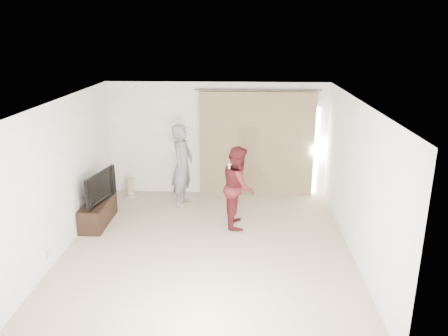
{
  "coord_description": "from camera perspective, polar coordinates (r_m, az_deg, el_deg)",
  "views": [
    {
      "loc": [
        0.61,
        -6.95,
        3.71
      ],
      "look_at": [
        0.23,
        1.2,
        1.11
      ],
      "focal_mm": 35.0,
      "sensor_mm": 36.0,
      "label": 1
    }
  ],
  "objects": [
    {
      "name": "floor",
      "position": [
        7.9,
        -2.09,
        -10.31
      ],
      "size": [
        5.5,
        5.5,
        0.0
      ],
      "primitive_type": "plane",
      "color": "tan",
      "rests_on": "ground"
    },
    {
      "name": "wall_back",
      "position": [
        10.02,
        -0.89,
        3.77
      ],
      "size": [
        5.0,
        0.04,
        2.6
      ],
      "primitive_type": "cube",
      "color": "white",
      "rests_on": "ground"
    },
    {
      "name": "wall_left",
      "position": [
        7.99,
        -20.37,
        -1.01
      ],
      "size": [
        0.04,
        5.5,
        2.6
      ],
      "color": "white",
      "rests_on": "ground"
    },
    {
      "name": "ceiling",
      "position": [
        7.07,
        -2.32,
        8.65
      ],
      "size": [
        5.0,
        5.5,
        0.01
      ],
      "primitive_type": "cube",
      "color": "white",
      "rests_on": "wall_back"
    },
    {
      "name": "curtain",
      "position": [
        9.96,
        4.35,
        3.07
      ],
      "size": [
        2.8,
        0.11,
        2.46
      ],
      "color": "#907E58",
      "rests_on": "ground"
    },
    {
      "name": "tv_console",
      "position": [
        9.08,
        -16.08,
        -5.57
      ],
      "size": [
        0.42,
        1.21,
        0.46
      ],
      "primitive_type": "cube",
      "color": "black",
      "rests_on": "ground"
    },
    {
      "name": "tv",
      "position": [
        8.88,
        -16.38,
        -2.36
      ],
      "size": [
        0.35,
        1.08,
        0.62
      ],
      "primitive_type": "imported",
      "rotation": [
        0.0,
        0.0,
        1.37
      ],
      "color": "black",
      "rests_on": "tv_console"
    },
    {
      "name": "scratching_post",
      "position": [
        10.33,
        -12.13,
        -2.72
      ],
      "size": [
        0.33,
        0.33,
        0.43
      ],
      "color": "tan",
      "rests_on": "ground"
    },
    {
      "name": "person_man",
      "position": [
        9.48,
        -5.44,
        0.36
      ],
      "size": [
        0.58,
        0.74,
        1.8
      ],
      "color": "slate",
      "rests_on": "ground"
    },
    {
      "name": "person_woman",
      "position": [
        8.45,
        1.92,
        -2.44
      ],
      "size": [
        0.63,
        0.79,
        1.6
      ],
      "color": "#53161B",
      "rests_on": "ground"
    }
  ]
}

